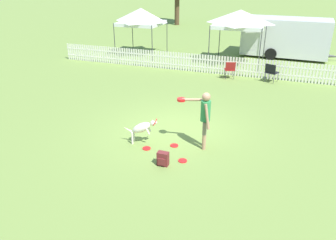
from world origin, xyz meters
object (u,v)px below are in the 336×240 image
handler_person (204,114)px  canopy_tent_secondary (141,17)px  backpack_on_grass (163,159)px  equipment_trailer (286,37)px  frisbee_midfield (174,146)px  folding_chair_blue_left (271,71)px  frisbee_near_dog (183,161)px  leaping_dog (142,128)px  folding_chair_center (230,68)px  frisbee_near_handler (147,148)px  canopy_tent_main (240,19)px

handler_person → canopy_tent_secondary: size_ratio=0.61×
backpack_on_grass → canopy_tent_secondary: (-6.01, 11.83, 2.13)m
canopy_tent_secondary → equipment_trailer: bearing=17.1°
equipment_trailer → frisbee_midfield: bearing=-98.1°
handler_person → backpack_on_grass: bearing=139.4°
backpack_on_grass → folding_chair_blue_left: folding_chair_blue_left is taller
frisbee_near_dog → backpack_on_grass: size_ratio=0.63×
folding_chair_blue_left → equipment_trailer: 5.86m
leaping_dog → frisbee_near_dog: (1.47, -0.58, -0.50)m
folding_chair_blue_left → canopy_tent_secondary: (-8.12, 3.21, 1.78)m
leaping_dog → folding_chair_center: (1.22, 7.57, 0.00)m
frisbee_near_handler → frisbee_near_dog: same height
canopy_tent_main → canopy_tent_secondary: (-6.01, 0.10, -0.15)m
backpack_on_grass → canopy_tent_main: canopy_tent_main is taller
backpack_on_grass → folding_chair_center: size_ratio=0.45×
backpack_on_grass → folding_chair_blue_left: bearing=76.3°
frisbee_midfield → canopy_tent_main: canopy_tent_main is taller
frisbee_near_dog → frisbee_midfield: size_ratio=1.00×
frisbee_near_handler → folding_chair_center: bearing=83.0°
frisbee_near_handler → frisbee_midfield: same height
canopy_tent_secondary → equipment_trailer: canopy_tent_secondary is taller
canopy_tent_main → equipment_trailer: canopy_tent_main is taller
equipment_trailer → folding_chair_blue_left: bearing=-90.6°
folding_chair_center → canopy_tent_main: bearing=-105.6°
frisbee_midfield → canopy_tent_main: size_ratio=0.08×
equipment_trailer → leaping_dog: bearing=-101.9°
backpack_on_grass → folding_chair_blue_left: size_ratio=0.43×
leaping_dog → canopy_tent_main: 11.00m
canopy_tent_main → canopy_tent_secondary: 6.01m
frisbee_near_dog → backpack_on_grass: 0.61m
frisbee_near_dog → canopy_tent_secondary: (-6.45, 11.45, 2.31)m
backpack_on_grass → equipment_trailer: equipment_trailer is taller
folding_chair_blue_left → frisbee_midfield: bearing=95.1°
handler_person → frisbee_near_dog: handler_person is taller
folding_chair_center → canopy_tent_secondary: (-6.20, 3.31, 1.81)m
frisbee_near_handler → frisbee_midfield: 0.84m
frisbee_midfield → backpack_on_grass: (0.07, -1.12, 0.18)m
folding_chair_center → frisbee_midfield: bearing=69.0°
canopy_tent_main → equipment_trailer: (2.43, 2.70, -1.26)m
handler_person → canopy_tent_main: (-0.74, 10.40, 1.38)m
folding_chair_center → canopy_tent_main: 3.76m
frisbee_near_dog → frisbee_midfield: bearing=124.3°
handler_person → canopy_tent_main: 10.52m
backpack_on_grass → handler_person: bearing=61.0°
handler_person → equipment_trailer: (1.69, 13.10, 0.13)m
handler_person → folding_chair_blue_left: (1.37, 7.29, -0.55)m
backpack_on_grass → folding_chair_center: bearing=88.7°
frisbee_near_handler → frisbee_midfield: bearing=32.5°
leaping_dog → backpack_on_grass: bearing=35.6°
frisbee_midfield → folding_chair_blue_left: size_ratio=0.27×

